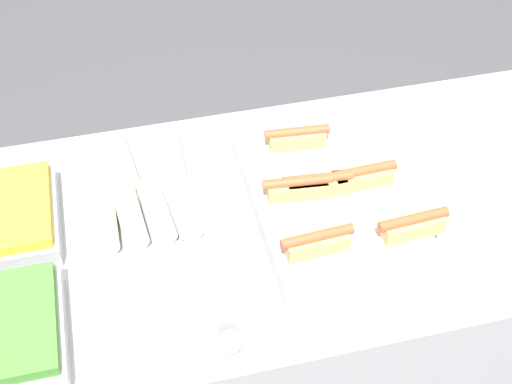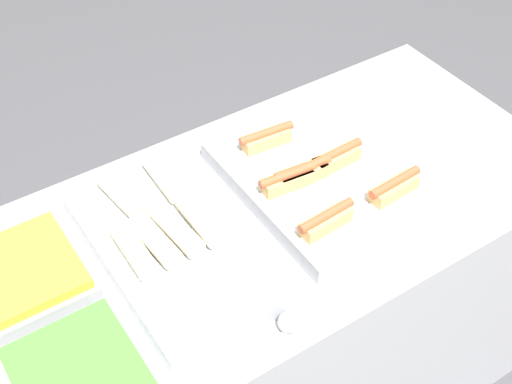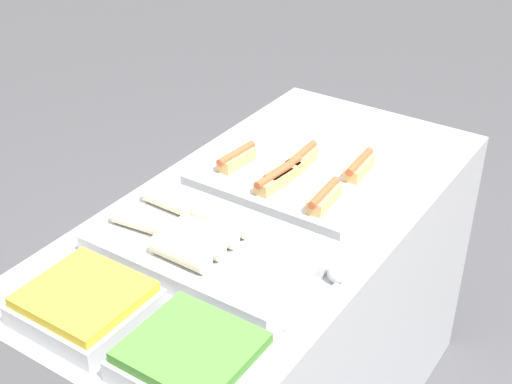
{
  "view_description": "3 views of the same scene",
  "coord_description": "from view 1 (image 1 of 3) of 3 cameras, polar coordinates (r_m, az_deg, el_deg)",
  "views": [
    {
      "loc": [
        -0.31,
        -1.02,
        2.04
      ],
      "look_at": [
        -0.06,
        0.0,
        0.99
      ],
      "focal_mm": 50.0,
      "sensor_mm": 36.0,
      "label": 1
    },
    {
      "loc": [
        -0.71,
        -0.99,
        2.14
      ],
      "look_at": [
        -0.06,
        0.0,
        0.99
      ],
      "focal_mm": 50.0,
      "sensor_mm": 36.0,
      "label": 2
    },
    {
      "loc": [
        -1.39,
        -0.88,
        1.96
      ],
      "look_at": [
        -0.06,
        0.0,
        0.99
      ],
      "focal_mm": 50.0,
      "sensor_mm": 36.0,
      "label": 3
    }
  ],
  "objects": [
    {
      "name": "tray_wraps",
      "position": [
        1.51,
        -7.94,
        -2.3
      ],
      "size": [
        0.34,
        0.56,
        0.1
      ],
      "color": "#B7BABF",
      "rests_on": "counter"
    },
    {
      "name": "counter",
      "position": [
        1.91,
        1.79,
        -11.04
      ],
      "size": [
        1.51,
        0.74,
        0.91
      ],
      "color": "#B7BABF",
      "rests_on": "ground_plane"
    },
    {
      "name": "serving_spoon_near",
      "position": [
        1.33,
        -2.86,
        -12.11
      ],
      "size": [
        0.24,
        0.05,
        0.05
      ],
      "color": "#B2B5BA",
      "rests_on": "counter"
    },
    {
      "name": "tray_hotdogs",
      "position": [
        1.55,
        5.84,
        -0.33
      ],
      "size": [
        0.36,
        0.51,
        0.1
      ],
      "color": "#B7BABF",
      "rests_on": "counter"
    }
  ]
}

